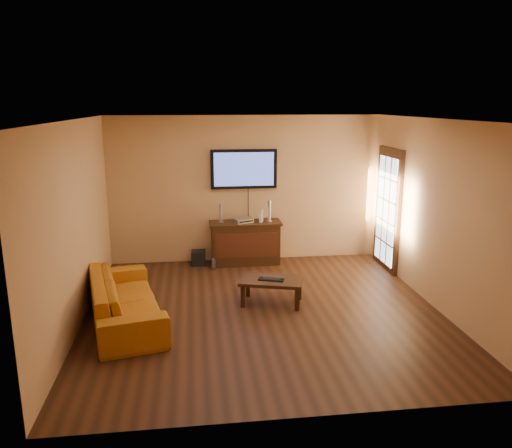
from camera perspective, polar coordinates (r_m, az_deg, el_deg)
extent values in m
plane|color=black|center=(7.26, 0.92, -9.96)|extent=(5.00, 5.00, 0.00)
plane|color=tan|center=(9.27, -1.24, 3.98)|extent=(5.00, 0.00, 5.00)
plane|color=tan|center=(6.94, -19.92, -0.16)|extent=(0.00, 5.00, 5.00)
plane|color=tan|center=(7.60, 19.97, 0.98)|extent=(0.00, 5.00, 5.00)
plane|color=white|center=(6.66, 1.01, 11.85)|extent=(5.00, 5.00, 0.00)
cube|color=black|center=(9.15, 14.82, 1.49)|extent=(0.06, 1.02, 2.22)
cube|color=white|center=(9.14, 14.61, 1.48)|extent=(0.01, 0.79, 1.89)
cube|color=black|center=(9.24, -1.22, -2.26)|extent=(1.24, 0.46, 0.75)
cube|color=black|center=(9.00, -1.06, -2.45)|extent=(1.14, 0.02, 0.45)
cube|color=black|center=(9.14, -1.23, 0.11)|extent=(1.31, 0.50, 0.04)
cube|color=black|center=(9.16, -1.40, 6.30)|extent=(1.22, 0.07, 0.72)
cube|color=#384A93|center=(9.12, -1.38, 6.27)|extent=(1.10, 0.01, 0.61)
cube|color=black|center=(7.42, 1.79, -6.48)|extent=(1.03, 0.78, 0.05)
cube|color=black|center=(7.35, -1.54, -8.27)|extent=(0.06, 0.06, 0.33)
cube|color=black|center=(7.26, 4.70, -8.62)|extent=(0.06, 0.06, 0.33)
cube|color=black|center=(7.74, -0.95, -7.10)|extent=(0.06, 0.06, 0.33)
cube|color=black|center=(7.65, 4.96, -7.41)|extent=(0.06, 0.06, 0.33)
imported|color=#B56614|center=(7.05, -14.79, -7.48)|extent=(1.10, 2.25, 0.84)
cylinder|color=silver|center=(9.14, -4.02, 0.25)|extent=(0.09, 0.09, 0.01)
cylinder|color=silver|center=(9.10, -4.04, 1.30)|extent=(0.05, 0.05, 0.33)
cylinder|color=silver|center=(9.18, 1.51, 0.36)|extent=(0.11, 0.11, 0.02)
cylinder|color=silver|center=(9.14, 1.52, 1.55)|extent=(0.06, 0.06, 0.37)
cube|color=silver|center=(9.10, -1.51, 0.42)|extent=(0.40, 0.35, 0.08)
cube|color=white|center=(9.12, 0.59, 0.93)|extent=(0.10, 0.17, 0.22)
cube|color=black|center=(9.28, -6.58, -3.85)|extent=(0.27, 0.27, 0.26)
cylinder|color=white|center=(8.99, -4.87, -4.61)|extent=(0.07, 0.07, 0.19)
sphere|color=white|center=(8.96, -4.88, -3.99)|extent=(0.04, 0.04, 0.04)
cube|color=black|center=(7.37, 1.74, -6.35)|extent=(0.40, 0.26, 0.02)
cube|color=black|center=(7.37, 1.74, -6.27)|extent=(0.26, 0.18, 0.01)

